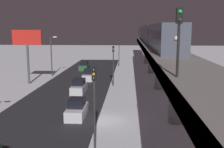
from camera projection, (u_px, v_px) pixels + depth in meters
name	position (u px, v px, depth m)	size (l,w,h in m)	color
ground_plane	(104.00, 121.00, 27.17)	(240.00, 240.00, 0.00)	white
avenue_asphalt	(44.00, 120.00, 27.55)	(11.00, 105.35, 0.01)	#28282D
elevated_railway	(176.00, 68.00, 25.81)	(5.00, 105.35, 6.33)	gray
subway_train	(149.00, 33.00, 62.85)	(2.94, 74.07, 3.40)	#4C5160
rail_signal	(179.00, 30.00, 15.54)	(0.36, 0.41, 4.00)	black
sedan_white	(89.00, 75.00, 48.60)	(1.91, 4.38, 1.97)	silver
sedan_green_2	(84.00, 66.00, 60.55)	(1.80, 4.79, 1.97)	#2D6038
sedan_white_2	(77.00, 109.00, 28.28)	(1.80, 4.21, 1.97)	silver
sedan_white_3	(79.00, 87.00, 39.12)	(1.80, 4.69, 1.97)	silver
traffic_light_near	(94.00, 98.00, 19.70)	(0.32, 0.44, 6.40)	#2D2D2D
traffic_light_mid	(113.00, 60.00, 42.65)	(0.32, 0.44, 6.40)	#2D2D2D
traffic_light_far	(119.00, 49.00, 65.60)	(0.32, 0.44, 6.40)	#2D2D2D
commercial_billboard	(27.00, 43.00, 44.17)	(4.80, 0.36, 8.90)	#4C4C51
street_lamp_far	(52.00, 51.00, 51.72)	(1.35, 0.44, 7.65)	#38383D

